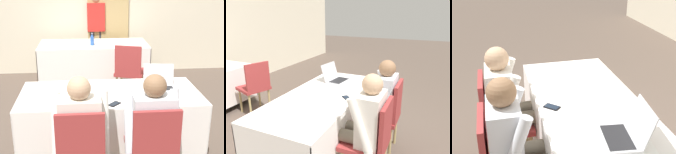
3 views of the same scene
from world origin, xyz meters
TOP-DOWN VIEW (x-y plane):
  - ground_plane at (0.00, 0.00)m, footprint 24.00×24.00m
  - conference_table_near at (0.00, 0.00)m, footprint 1.93×0.85m
  - laptop at (0.55, 0.07)m, footprint 0.37×0.36m
  - cell_phone at (0.01, -0.31)m, footprint 0.14×0.14m
  - paper_beside_laptop at (0.65, 0.08)m, footprint 0.24×0.32m
  - paper_centre_table at (0.18, 0.06)m, footprint 0.32×0.36m
  - paper_left_edge at (-0.49, 0.17)m, footprint 0.25×0.32m
  - chair_near_left at (-0.32, -0.73)m, footprint 0.44×0.44m
  - chair_near_right at (0.32, -0.73)m, footprint 0.44×0.44m
  - chair_far_spare at (0.43, 1.53)m, footprint 0.55×0.55m
  - person_checkered_shirt at (-0.32, -0.63)m, footprint 0.50×0.52m
  - person_white_shirt at (0.32, -0.63)m, footprint 0.50×0.52m

SIDE VIEW (x-z plane):
  - ground_plane at x=0.00m, z-range 0.00..0.00m
  - chair_near_left at x=-0.32m, z-range 0.06..0.98m
  - chair_near_right at x=0.32m, z-range 0.06..0.98m
  - chair_far_spare at x=0.43m, z-range 0.06..0.98m
  - conference_table_near at x=0.00m, z-range 0.20..0.96m
  - person_checkered_shirt at x=-0.32m, z-range 0.08..1.27m
  - person_white_shirt at x=0.32m, z-range 0.08..1.27m
  - paper_beside_laptop at x=0.65m, z-range 0.76..0.76m
  - paper_centre_table at x=0.18m, z-range 0.76..0.76m
  - paper_left_edge at x=-0.49m, z-range 0.76..0.76m
  - cell_phone at x=0.01m, z-range 0.76..0.77m
  - laptop at x=0.55m, z-range 0.68..0.93m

